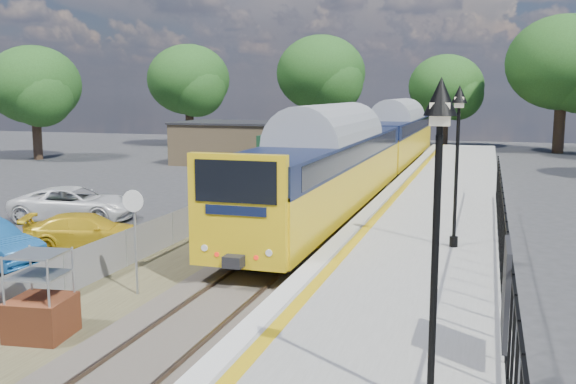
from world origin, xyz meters
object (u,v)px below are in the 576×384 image
at_px(speed_sign, 134,224).
at_px(victorian_lamp_south, 438,169).
at_px(brick_plinth, 40,298).
at_px(car_yellow, 88,231).
at_px(train, 373,146).
at_px(car_white, 75,204).
at_px(victorian_lamp_north, 458,128).

bearing_deg(speed_sign, victorian_lamp_south, -39.88).
relative_size(brick_plinth, car_yellow, 0.47).
distance_m(train, car_white, 16.72).
distance_m(train, car_yellow, 18.58).
height_order(speed_sign, car_yellow, speed_sign).
relative_size(train, car_yellow, 9.74).
distance_m(car_yellow, car_white, 5.30).
bearing_deg(train, brick_plinth, -96.79).
bearing_deg(brick_plinth, victorian_lamp_north, 42.52).
xyz_separation_m(victorian_lamp_north, train, (-5.30, 16.97, -1.96)).
bearing_deg(brick_plinth, car_white, 122.65).
bearing_deg(victorian_lamp_south, train, 101.53).
height_order(train, car_white, train).
bearing_deg(brick_plinth, car_yellow, 117.87).
distance_m(victorian_lamp_south, speed_sign, 10.10).
height_order(train, brick_plinth, train).
height_order(brick_plinth, car_yellow, brick_plinth).
xyz_separation_m(victorian_lamp_south, car_yellow, (-12.27, 9.76, -3.69)).
height_order(victorian_lamp_north, brick_plinth, victorian_lamp_north).
relative_size(train, speed_sign, 14.42).
relative_size(victorian_lamp_north, train, 0.11).
xyz_separation_m(brick_plinth, speed_sign, (0.42, 3.22, 0.99)).
bearing_deg(speed_sign, car_white, 128.92).
bearing_deg(speed_sign, brick_plinth, -101.85).
bearing_deg(car_white, brick_plinth, -159.59).
distance_m(victorian_lamp_south, brick_plinth, 9.39).
distance_m(train, brick_plinth, 24.72).
xyz_separation_m(car_yellow, car_white, (-3.41, 4.06, 0.10)).
relative_size(speed_sign, car_yellow, 0.68).
bearing_deg(victorian_lamp_south, car_white, 138.63).
relative_size(victorian_lamp_south, victorian_lamp_north, 1.00).
relative_size(train, car_white, 8.06).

